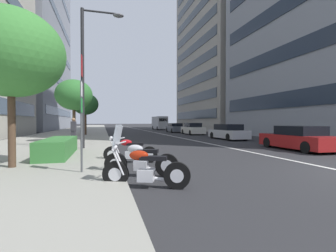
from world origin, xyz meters
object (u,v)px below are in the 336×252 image
object	(u,v)px
street_lamp_with_banners	(89,64)
motorcycle_second_in_row	(130,152)
motorcycle_mid_row	(144,170)
street_tree_far_plaza	(11,53)
car_far_down_avenue	(175,128)
street_tree_near_plaza_corner	(74,95)
car_lead_in_lane	(298,139)
car_approaching_light	(228,132)
pedestrian_on_plaza	(74,131)
delivery_van_ahead	(160,123)
parking_sign_by_curb	(82,115)
motorcycle_by_sign_pole	(140,161)
street_tree_mid_sidewalk	(85,104)
car_mid_block_traffic	(193,129)

from	to	relation	value
street_lamp_with_banners	motorcycle_second_in_row	bearing A→B (deg)	-158.72
motorcycle_mid_row	street_tree_far_plaza	bearing A→B (deg)	-16.34
car_far_down_avenue	street_tree_near_plaza_corner	world-z (taller)	street_tree_near_plaza_corner
car_lead_in_lane	street_tree_far_plaza	world-z (taller)	street_tree_far_plaza
motorcycle_second_in_row	street_tree_far_plaza	world-z (taller)	street_tree_far_plaza
motorcycle_second_in_row	street_tree_far_plaza	size ratio (longest dim) A/B	0.41
car_far_down_avenue	street_tree_far_plaza	size ratio (longest dim) A/B	0.89
street_lamp_with_banners	street_tree_near_plaza_corner	distance (m)	5.33
car_lead_in_lane	car_approaching_light	xyz separation A→B (m)	(8.37, -0.32, 0.02)
car_approaching_light	pedestrian_on_plaza	world-z (taller)	pedestrian_on_plaza
street_tree_near_plaza_corner	pedestrian_on_plaza	world-z (taller)	street_tree_near_plaza_corner
delivery_van_ahead	street_lamp_with_banners	size ratio (longest dim) A/B	0.80
delivery_van_ahead	pedestrian_on_plaza	xyz separation A→B (m)	(-31.79, 12.99, -0.42)
car_lead_in_lane	parking_sign_by_curb	xyz separation A→B (m)	(-3.90, 11.13, 1.14)
motorcycle_mid_row	car_lead_in_lane	xyz separation A→B (m)	(5.45, -9.61, 0.19)
motorcycle_by_sign_pole	parking_sign_by_curb	xyz separation A→B (m)	(0.30, 1.60, 1.32)
car_approaching_light	motorcycle_by_sign_pole	bearing A→B (deg)	141.20
motorcycle_mid_row	street_lamp_with_banners	xyz separation A→B (m)	(8.13, 1.65, 4.28)
street_lamp_with_banners	street_tree_far_plaza	size ratio (longest dim) A/B	1.53
street_tree_far_plaza	motorcycle_by_sign_pole	bearing A→B (deg)	-113.55
motorcycle_mid_row	street_tree_mid_sidewalk	xyz separation A→B (m)	(22.61, 2.80, 3.11)
car_approaching_light	street_tree_far_plaza	distance (m)	17.73
motorcycle_by_sign_pole	street_tree_far_plaza	distance (m)	5.25
car_far_down_avenue	delivery_van_ahead	bearing A→B (deg)	-2.15
car_approaching_light	street_tree_near_plaza_corner	xyz separation A→B (m)	(-0.67, 12.90, 2.88)
pedestrian_on_plaza	car_mid_block_traffic	bearing A→B (deg)	53.09
car_approaching_light	street_lamp_with_banners	world-z (taller)	street_lamp_with_banners
motorcycle_second_in_row	car_approaching_light	size ratio (longest dim) A/B	0.45
motorcycle_mid_row	delivery_van_ahead	world-z (taller)	delivery_van_ahead
car_mid_block_traffic	parking_sign_by_curb	bearing A→B (deg)	152.27
motorcycle_mid_row	motorcycle_second_in_row	bearing A→B (deg)	-69.26
car_lead_in_lane	car_far_down_avenue	size ratio (longest dim) A/B	1.06
delivery_van_ahead	car_lead_in_lane	bearing A→B (deg)	177.85
parking_sign_by_curb	pedestrian_on_plaza	world-z (taller)	parking_sign_by_curb
street_tree_mid_sidewalk	car_far_down_avenue	bearing A→B (deg)	-61.52
car_approaching_light	street_tree_far_plaza	xyz separation A→B (m)	(-10.93, 13.63, 3.05)
street_tree_near_plaza_corner	street_tree_mid_sidewalk	xyz separation A→B (m)	(9.46, -0.18, 0.01)
car_approaching_light	delivery_van_ahead	size ratio (longest dim) A/B	0.75
car_far_down_avenue	parking_sign_by_curb	world-z (taller)	parking_sign_by_curb
car_approaching_light	street_tree_near_plaza_corner	distance (m)	13.24
car_approaching_light	parking_sign_by_curb	xyz separation A→B (m)	(-12.27, 11.45, 1.12)
car_approaching_light	street_tree_far_plaza	size ratio (longest dim) A/B	0.92
street_tree_near_plaza_corner	street_tree_far_plaza	bearing A→B (deg)	175.96
motorcycle_mid_row	street_tree_mid_sidewalk	distance (m)	23.00
street_tree_near_plaza_corner	delivery_van_ahead	bearing A→B (deg)	-24.38
car_mid_block_traffic	car_approaching_light	bearing A→B (deg)	-179.42
car_lead_in_lane	street_lamp_with_banners	xyz separation A→B (m)	(2.68, 11.26, 4.09)
motorcycle_by_sign_pole	motorcycle_second_in_row	xyz separation A→B (m)	(2.47, 0.01, -0.04)
street_lamp_with_banners	parking_sign_by_curb	bearing A→B (deg)	-178.86
car_lead_in_lane	street_tree_far_plaza	bearing A→B (deg)	102.97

